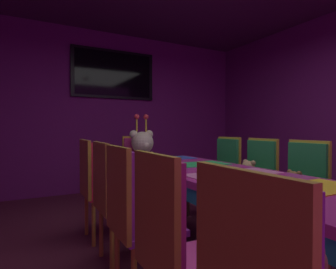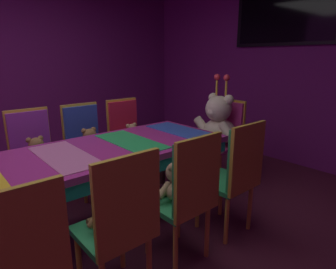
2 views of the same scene
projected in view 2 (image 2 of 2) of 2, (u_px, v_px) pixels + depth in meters
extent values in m
plane|color=#591E33|center=(73.00, 240.00, 2.39)|extent=(7.90, 7.90, 0.00)
cube|color=#721E72|center=(283.00, 63.00, 4.05)|extent=(5.20, 0.12, 2.80)
cube|color=#B22D8C|center=(65.00, 159.00, 2.21)|extent=(0.90, 2.86, 0.05)
cube|color=teal|center=(66.00, 168.00, 2.23)|extent=(0.88, 2.80, 0.10)
cylinder|color=#4C3826|center=(212.00, 175.00, 2.84)|extent=(0.07, 0.07, 0.69)
cylinder|color=#4C3826|center=(162.00, 156.00, 3.39)|extent=(0.07, 0.07, 0.69)
cube|color=pink|center=(64.00, 156.00, 2.20)|extent=(0.77, 0.32, 0.01)
cube|color=green|center=(131.00, 141.00, 2.58)|extent=(0.77, 0.32, 0.01)
cube|color=blue|center=(180.00, 130.00, 2.97)|extent=(0.77, 0.32, 0.01)
cylinder|color=gold|center=(2.00, 207.00, 2.51)|extent=(0.04, 0.04, 0.42)
cube|color=purple|center=(38.00, 167.00, 2.80)|extent=(0.40, 0.40, 0.04)
cube|color=purple|center=(29.00, 136.00, 2.86)|extent=(0.05, 0.38, 0.50)
cube|color=gold|center=(28.00, 136.00, 2.88)|extent=(0.03, 0.41, 0.55)
cylinder|color=gold|center=(63.00, 189.00, 2.85)|extent=(0.04, 0.04, 0.42)
cylinder|color=gold|center=(29.00, 199.00, 2.65)|extent=(0.04, 0.04, 0.42)
cylinder|color=gold|center=(51.00, 179.00, 3.08)|extent=(0.04, 0.04, 0.42)
cylinder|color=gold|center=(19.00, 188.00, 2.88)|extent=(0.04, 0.04, 0.42)
ellipsoid|color=olive|center=(37.00, 157.00, 2.78)|extent=(0.18, 0.18, 0.14)
sphere|color=olive|center=(36.00, 145.00, 2.73)|extent=(0.14, 0.14, 0.14)
sphere|color=#AE7747|center=(38.00, 147.00, 2.70)|extent=(0.05, 0.05, 0.05)
sphere|color=olive|center=(40.00, 138.00, 2.76)|extent=(0.05, 0.05, 0.05)
sphere|color=olive|center=(29.00, 140.00, 2.70)|extent=(0.05, 0.05, 0.05)
cylinder|color=olive|center=(47.00, 155.00, 2.80)|extent=(0.05, 0.13, 0.12)
cylinder|color=olive|center=(28.00, 159.00, 2.69)|extent=(0.05, 0.13, 0.12)
cylinder|color=olive|center=(47.00, 164.00, 2.74)|extent=(0.06, 0.13, 0.06)
cylinder|color=olive|center=(36.00, 166.00, 2.68)|extent=(0.06, 0.13, 0.06)
cube|color=#2D47B2|center=(91.00, 156.00, 3.12)|extent=(0.40, 0.40, 0.04)
cube|color=#2D47B2|center=(81.00, 128.00, 3.18)|extent=(0.05, 0.38, 0.50)
cube|color=gold|center=(81.00, 128.00, 3.20)|extent=(0.03, 0.41, 0.55)
cylinder|color=gold|center=(112.00, 176.00, 3.17)|extent=(0.04, 0.04, 0.42)
cylinder|color=gold|center=(85.00, 184.00, 2.96)|extent=(0.04, 0.04, 0.42)
cylinder|color=gold|center=(98.00, 168.00, 3.40)|extent=(0.04, 0.04, 0.42)
cylinder|color=gold|center=(72.00, 175.00, 3.20)|extent=(0.04, 0.04, 0.42)
ellipsoid|color=olive|center=(90.00, 147.00, 3.10)|extent=(0.18, 0.18, 0.15)
sphere|color=olive|center=(90.00, 135.00, 3.05)|extent=(0.15, 0.15, 0.15)
sphere|color=#AE7747|center=(92.00, 137.00, 3.02)|extent=(0.05, 0.05, 0.05)
sphere|color=olive|center=(93.00, 129.00, 3.08)|extent=(0.05, 0.05, 0.05)
sphere|color=olive|center=(84.00, 131.00, 3.01)|extent=(0.05, 0.05, 0.05)
cylinder|color=olive|center=(99.00, 145.00, 3.12)|extent=(0.05, 0.13, 0.12)
cylinder|color=olive|center=(83.00, 148.00, 3.01)|extent=(0.05, 0.13, 0.12)
cylinder|color=olive|center=(100.00, 153.00, 3.05)|extent=(0.06, 0.14, 0.06)
cylinder|color=olive|center=(91.00, 155.00, 2.99)|extent=(0.06, 0.14, 0.06)
cube|color=red|center=(132.00, 146.00, 3.48)|extent=(0.40, 0.40, 0.04)
cube|color=red|center=(123.00, 121.00, 3.54)|extent=(0.05, 0.38, 0.50)
cube|color=gold|center=(122.00, 121.00, 3.55)|extent=(0.03, 0.41, 0.55)
cylinder|color=gold|center=(151.00, 164.00, 3.52)|extent=(0.04, 0.04, 0.42)
cylinder|color=gold|center=(129.00, 170.00, 3.32)|extent=(0.04, 0.04, 0.42)
cylinder|color=gold|center=(136.00, 157.00, 3.75)|extent=(0.04, 0.04, 0.42)
cylinder|color=gold|center=(114.00, 163.00, 3.55)|extent=(0.04, 0.04, 0.42)
ellipsoid|color=tan|center=(132.00, 138.00, 3.45)|extent=(0.16, 0.16, 0.13)
sphere|color=tan|center=(132.00, 129.00, 3.41)|extent=(0.13, 0.13, 0.13)
sphere|color=tan|center=(134.00, 131.00, 3.38)|extent=(0.05, 0.05, 0.05)
sphere|color=tan|center=(135.00, 125.00, 3.44)|extent=(0.05, 0.05, 0.05)
sphere|color=tan|center=(128.00, 126.00, 3.38)|extent=(0.05, 0.05, 0.05)
cylinder|color=tan|center=(139.00, 137.00, 3.48)|extent=(0.04, 0.11, 0.11)
cylinder|color=tan|center=(128.00, 139.00, 3.37)|extent=(0.04, 0.11, 0.11)
cylinder|color=tan|center=(140.00, 143.00, 3.41)|extent=(0.05, 0.12, 0.05)
cylinder|color=tan|center=(134.00, 144.00, 3.36)|extent=(0.05, 0.12, 0.05)
cube|color=#268C4C|center=(18.00, 248.00, 1.19)|extent=(0.05, 0.38, 0.50)
cube|color=gold|center=(19.00, 250.00, 1.17)|extent=(0.03, 0.41, 0.55)
ellipsoid|color=brown|center=(12.00, 259.00, 1.36)|extent=(0.20, 0.20, 0.16)
sphere|color=brown|center=(7.00, 230.00, 1.34)|extent=(0.16, 0.16, 0.16)
sphere|color=#99663C|center=(4.00, 228.00, 1.38)|extent=(0.06, 0.06, 0.06)
sphere|color=brown|center=(20.00, 216.00, 1.35)|extent=(0.06, 0.06, 0.06)
cylinder|color=brown|center=(31.00, 243.00, 1.45)|extent=(0.06, 0.14, 0.13)
cylinder|color=brown|center=(18.00, 250.00, 1.51)|extent=(0.07, 0.15, 0.07)
cube|color=#268C4C|center=(112.00, 231.00, 1.76)|extent=(0.40, 0.40, 0.04)
cube|color=#268C4C|center=(126.00, 203.00, 1.56)|extent=(0.05, 0.38, 0.50)
cube|color=gold|center=(129.00, 204.00, 1.54)|extent=(0.03, 0.41, 0.55)
cylinder|color=gold|center=(149.00, 265.00, 1.80)|extent=(0.04, 0.04, 0.42)
cylinder|color=gold|center=(122.00, 241.00, 2.04)|extent=(0.04, 0.04, 0.42)
cylinder|color=gold|center=(79.00, 262.00, 1.84)|extent=(0.04, 0.04, 0.42)
ellipsoid|color=brown|center=(111.00, 218.00, 1.74)|extent=(0.16, 0.16, 0.13)
sphere|color=brown|center=(109.00, 200.00, 1.72)|extent=(0.13, 0.13, 0.13)
sphere|color=#99663C|center=(105.00, 199.00, 1.75)|extent=(0.05, 0.05, 0.05)
sphere|color=brown|center=(102.00, 196.00, 1.66)|extent=(0.05, 0.05, 0.05)
sphere|color=brown|center=(117.00, 191.00, 1.73)|extent=(0.05, 0.05, 0.05)
cylinder|color=brown|center=(96.00, 219.00, 1.71)|extent=(0.05, 0.12, 0.11)
cylinder|color=brown|center=(120.00, 210.00, 1.81)|extent=(0.05, 0.12, 0.11)
cylinder|color=brown|center=(97.00, 220.00, 1.80)|extent=(0.06, 0.12, 0.06)
cylinder|color=brown|center=(109.00, 215.00, 1.85)|extent=(0.06, 0.12, 0.06)
cube|color=#268C4C|center=(177.00, 203.00, 2.11)|extent=(0.40, 0.40, 0.04)
cube|color=#268C4C|center=(196.00, 176.00, 1.91)|extent=(0.05, 0.38, 0.50)
cube|color=gold|center=(198.00, 177.00, 1.89)|extent=(0.03, 0.41, 0.55)
cylinder|color=gold|center=(207.00, 232.00, 2.15)|extent=(0.04, 0.04, 0.42)
cylinder|color=gold|center=(175.00, 250.00, 1.95)|extent=(0.04, 0.04, 0.42)
cylinder|color=gold|center=(178.00, 215.00, 2.39)|extent=(0.04, 0.04, 0.42)
cylinder|color=gold|center=(147.00, 229.00, 2.18)|extent=(0.04, 0.04, 0.42)
ellipsoid|color=tan|center=(177.00, 190.00, 2.08)|extent=(0.19, 0.19, 0.15)
sphere|color=tan|center=(176.00, 172.00, 2.06)|extent=(0.15, 0.15, 0.15)
sphere|color=tan|center=(171.00, 172.00, 2.10)|extent=(0.06, 0.06, 0.06)
sphere|color=tan|center=(172.00, 168.00, 2.00)|extent=(0.06, 0.06, 0.06)
sphere|color=tan|center=(183.00, 164.00, 2.07)|extent=(0.06, 0.06, 0.06)
cylinder|color=tan|center=(164.00, 190.00, 2.05)|extent=(0.05, 0.13, 0.12)
cylinder|color=tan|center=(183.00, 183.00, 2.16)|extent=(0.05, 0.13, 0.12)
cylinder|color=tan|center=(162.00, 193.00, 2.15)|extent=(0.06, 0.14, 0.06)
cylinder|color=tan|center=(171.00, 189.00, 2.21)|extent=(0.06, 0.14, 0.06)
cube|color=#268C4C|center=(225.00, 182.00, 2.46)|extent=(0.40, 0.40, 0.04)
cube|color=#268C4C|center=(245.00, 158.00, 2.26)|extent=(0.05, 0.38, 0.50)
cube|color=gold|center=(247.00, 158.00, 2.24)|extent=(0.03, 0.41, 0.55)
cylinder|color=gold|center=(250.00, 207.00, 2.50)|extent=(0.04, 0.04, 0.42)
cylinder|color=gold|center=(227.00, 220.00, 2.30)|extent=(0.04, 0.04, 0.42)
cylinder|color=gold|center=(221.00, 194.00, 2.74)|extent=(0.04, 0.04, 0.42)
cylinder|color=gold|center=(197.00, 205.00, 2.53)|extent=(0.04, 0.04, 0.42)
cube|color=#CC338C|center=(219.00, 146.00, 3.45)|extent=(0.40, 0.40, 0.04)
cube|color=#CC338C|center=(229.00, 122.00, 3.49)|extent=(0.38, 0.05, 0.50)
cube|color=gold|center=(230.00, 122.00, 3.50)|extent=(0.41, 0.03, 0.55)
cylinder|color=gold|center=(236.00, 165.00, 3.49)|extent=(0.04, 0.04, 0.42)
cylinder|color=gold|center=(220.00, 171.00, 3.29)|extent=(0.04, 0.04, 0.42)
cylinder|color=gold|center=(216.00, 158.00, 3.72)|extent=(0.04, 0.04, 0.42)
cylinder|color=gold|center=(199.00, 164.00, 3.52)|extent=(0.04, 0.04, 0.42)
ellipsoid|color=beige|center=(219.00, 131.00, 3.40)|extent=(0.38, 0.38, 0.30)
sphere|color=beige|center=(218.00, 109.00, 3.31)|extent=(0.30, 0.30, 0.30)
sphere|color=#FFF2C8|center=(212.00, 112.00, 3.25)|extent=(0.11, 0.11, 0.11)
sphere|color=beige|center=(229.00, 100.00, 3.21)|extent=(0.11, 0.11, 0.11)
sphere|color=beige|center=(213.00, 98.00, 3.38)|extent=(0.11, 0.11, 0.11)
cylinder|color=beige|center=(228.00, 133.00, 3.20)|extent=(0.27, 0.11, 0.25)
cylinder|color=beige|center=(203.00, 127.00, 3.48)|extent=(0.27, 0.11, 0.25)
cylinder|color=beige|center=(212.00, 145.00, 3.19)|extent=(0.28, 0.13, 0.13)
cylinder|color=beige|center=(198.00, 142.00, 3.34)|extent=(0.28, 0.13, 0.13)
cylinder|color=gold|center=(226.00, 87.00, 3.21)|extent=(0.02, 0.02, 0.20)
sphere|color=#E5333F|center=(227.00, 78.00, 3.18)|extent=(0.07, 0.07, 0.07)
cylinder|color=gold|center=(217.00, 86.00, 3.31)|extent=(0.02, 0.02, 0.20)
sphere|color=#E5333F|center=(217.00, 77.00, 3.28)|extent=(0.07, 0.07, 0.07)
cube|color=black|center=(285.00, 12.00, 3.82)|extent=(1.47, 0.05, 0.85)
cube|color=black|center=(284.00, 12.00, 3.81)|extent=(1.35, 0.01, 0.76)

